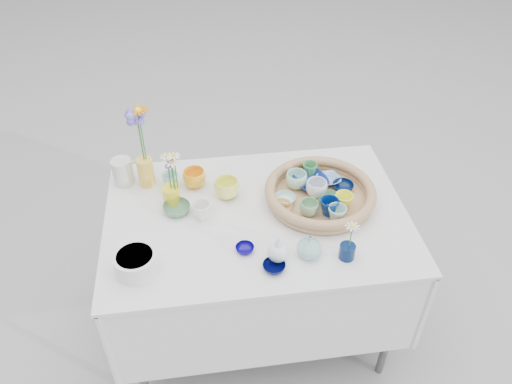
{
  "coord_description": "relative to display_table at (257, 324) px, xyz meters",
  "views": [
    {
      "loc": [
        -0.21,
        -1.53,
        2.17
      ],
      "look_at": [
        0.0,
        0.02,
        0.87
      ],
      "focal_mm": 35.0,
      "sensor_mm": 36.0,
      "label": 1
    }
  ],
  "objects": [
    {
      "name": "wicker_tray",
      "position": [
        0.28,
        0.05,
        0.8
      ],
      "size": [
        0.47,
        0.47,
        0.08
      ],
      "primitive_type": null,
      "color": "#947048",
      "rests_on": "display_table"
    },
    {
      "name": "tray_ceramic_4",
      "position": [
        0.21,
        -0.05,
        0.81
      ],
      "size": [
        0.1,
        0.1,
        0.06
      ],
      "primitive_type": "imported",
      "rotation": [
        0.0,
        0.0,
        0.41
      ],
      "color": "#7FAF83",
      "rests_on": "wicker_tray"
    },
    {
      "name": "daisy_cup",
      "position": [
        -0.35,
        0.13,
        0.81
      ],
      "size": [
        0.08,
        0.08,
        0.08
      ],
      "primitive_type": "cylinder",
      "rotation": [
        0.0,
        0.0,
        0.0
      ],
      "color": "yellow",
      "rests_on": "display_table"
    },
    {
      "name": "hydrangea",
      "position": [
        -0.45,
        0.27,
        1.01
      ],
      "size": [
        0.09,
        0.09,
        0.3
      ],
      "primitive_type": null,
      "rotation": [
        0.0,
        0.0,
        0.04
      ],
      "color": "#5E51AE",
      "rests_on": "tall_vase_yellow"
    },
    {
      "name": "loose_ceramic_4",
      "position": [
        -0.07,
        -0.2,
        0.78
      ],
      "size": [
        0.07,
        0.07,
        0.02
      ],
      "primitive_type": "imported",
      "rotation": [
        0.0,
        0.0,
        0.01
      ],
      "color": "#08006C",
      "rests_on": "display_table"
    },
    {
      "name": "loose_ceramic_5",
      "position": [
        -0.35,
        0.24,
        0.8
      ],
      "size": [
        0.1,
        0.1,
        0.07
      ],
      "primitive_type": "imported",
      "rotation": [
        0.0,
        0.0,
        0.38
      ],
      "color": "#93C5C1",
      "rests_on": "display_table"
    },
    {
      "name": "tray_ceramic_12",
      "position": [
        0.27,
        0.21,
        0.81
      ],
      "size": [
        0.09,
        0.09,
        0.06
      ],
      "primitive_type": "imported",
      "rotation": [
        0.0,
        0.0,
        0.36
      ],
      "color": "#449852",
      "rests_on": "wicker_tray"
    },
    {
      "name": "tray_ceramic_6",
      "position": [
        0.19,
        0.14,
        0.82
      ],
      "size": [
        0.1,
        0.1,
        0.07
      ],
      "primitive_type": "imported",
      "rotation": [
        0.0,
        0.0,
        0.06
      ],
      "color": "#BCF7D6",
      "rests_on": "wicker_tray"
    },
    {
      "name": "fluted_bowl",
      "position": [
        -0.48,
        -0.25,
        0.81
      ],
      "size": [
        0.2,
        0.2,
        0.08
      ],
      "primitive_type": null,
      "rotation": [
        0.0,
        0.0,
        -0.28
      ],
      "color": "silver",
      "rests_on": "display_table"
    },
    {
      "name": "tall_vase_yellow",
      "position": [
        -0.46,
        0.27,
        0.83
      ],
      "size": [
        0.09,
        0.09,
        0.14
      ],
      "primitive_type": "cylinder",
      "rotation": [
        0.0,
        0.0,
        0.26
      ],
      "color": "yellow",
      "rests_on": "display_table"
    },
    {
      "name": "tray_ceramic_0",
      "position": [
        0.26,
        0.14,
        0.8
      ],
      "size": [
        0.18,
        0.18,
        0.04
      ],
      "primitive_type": "imported",
      "rotation": [
        0.0,
        0.0,
        0.27
      ],
      "color": "navy",
      "rests_on": "wicker_tray"
    },
    {
      "name": "tray_ceramic_2",
      "position": [
        0.36,
        -0.03,
        0.82
      ],
      "size": [
        0.09,
        0.09,
        0.07
      ],
      "primitive_type": "imported",
      "rotation": [
        0.0,
        0.0,
        -0.23
      ],
      "color": "yellow",
      "rests_on": "wicker_tray"
    },
    {
      "name": "bud_vase_cobalt",
      "position": [
        0.3,
        -0.29,
        0.8
      ],
      "size": [
        0.07,
        0.07,
        0.06
      ],
      "primitive_type": "cylinder",
      "rotation": [
        0.0,
        0.0,
        -0.17
      ],
      "color": "#04173F",
      "rests_on": "display_table"
    },
    {
      "name": "loose_ceramic_0",
      "position": [
        -0.25,
        0.23,
        0.81
      ],
      "size": [
        0.13,
        0.13,
        0.08
      ],
      "primitive_type": "imported",
      "rotation": [
        0.0,
        0.0,
        -0.34
      ],
      "color": "#FBAA1F",
      "rests_on": "display_table"
    },
    {
      "name": "tray_ceramic_9",
      "position": [
        0.29,
        -0.06,
        0.82
      ],
      "size": [
        0.09,
        0.09,
        0.07
      ],
      "primitive_type": "imported",
      "rotation": [
        0.0,
        0.0,
        -0.11
      ],
      "color": "navy",
      "rests_on": "wicker_tray"
    },
    {
      "name": "tray_ceramic_1",
      "position": [
        0.39,
        0.09,
        0.8
      ],
      "size": [
        0.12,
        0.12,
        0.03
      ],
      "primitive_type": "imported",
      "rotation": [
        0.0,
        0.0,
        -0.33
      ],
      "color": "#031238",
      "rests_on": "wicker_tray"
    },
    {
      "name": "bud_vase_seafoam",
      "position": [
        0.16,
        -0.26,
        0.81
      ],
      "size": [
        0.12,
        0.12,
        0.1
      ],
      "primitive_type": "imported",
      "rotation": [
        0.0,
        0.0,
        0.25
      ],
      "color": "#86B3B0",
      "rests_on": "display_table"
    },
    {
      "name": "loose_ceramic_6",
      "position": [
        0.02,
        -0.31,
        0.78
      ],
      "size": [
        0.09,
        0.09,
        0.03
      ],
      "primitive_type": "imported",
      "rotation": [
        0.0,
        0.0,
        -0.05
      ],
      "color": "black",
      "rests_on": "display_table"
    },
    {
      "name": "tray_ceramic_7",
      "position": [
        0.27,
        0.07,
        0.82
      ],
      "size": [
        0.12,
        0.12,
        0.07
      ],
      "primitive_type": "imported",
      "rotation": [
        0.0,
        0.0,
        -0.31
      ],
      "color": "white",
      "rests_on": "wicker_tray"
    },
    {
      "name": "tray_ceramic_10",
      "position": [
        0.1,
        -0.01,
        0.8
      ],
      "size": [
        0.12,
        0.12,
        0.03
      ],
      "primitive_type": "imported",
      "rotation": [
        0.0,
        0.0,
        -0.43
      ],
      "color": "#DDA34E",
      "rests_on": "wicker_tray"
    },
    {
      "name": "single_daisy",
      "position": [
        0.31,
        -0.29,
        0.88
      ],
      "size": [
        0.08,
        0.08,
        0.12
      ],
      "primitive_type": null,
      "rotation": [
        0.0,
        0.0,
        -0.21
      ],
      "color": "silver",
      "rests_on": "bud_vase_cobalt"
    },
    {
      "name": "bud_vase_paleblue",
      "position": [
        0.04,
        -0.26,
        0.83
      ],
      "size": [
        0.11,
        0.11,
        0.13
      ],
      "primitive_type": null,
      "rotation": [
        0.0,
        0.0,
        0.38
      ],
      "color": "silver",
      "rests_on": "display_table"
    },
    {
      "name": "tray_ceramic_11",
      "position": [
        0.31,
        -0.1,
        0.82
      ],
      "size": [
        0.1,
        0.1,
        0.07
      ],
      "primitive_type": "imported",
      "rotation": [
        0.0,
        0.0,
        -0.41
      ],
      "color": "#A6DAC8",
      "rests_on": "wicker_tray"
    },
    {
      "name": "tray_ceramic_3",
      "position": [
        0.31,
        0.01,
        0.8
      ],
      "size": [
        0.13,
        0.13,
        0.03
      ],
      "primitive_type": "imported",
      "rotation": [
        0.0,
        0.0,
        0.41
      ],
      "color": "#508E65",
      "rests_on": "wicker_tray"
    },
    {
      "name": "loose_ceramic_1",
      "position": [
        -0.11,
        0.14,
        0.81
      ],
      "size": [
        0.11,
        0.11,
        0.08
      ],
      "primitive_type": "imported",
      "rotation": [
        0.0,
        0.0,
        -0.07
      ],
      "color": "#F4F25E",
      "rests_on": "display_table"
    },
    {
      "name": "ground",
      "position": [
        0.0,
        0.0,
        0.0
      ],
      "size": [
        80.0,
        80.0,
        0.0
      ],
      "primitive_type": "plane",
      "color": "gray"
    },
    {
      "name": "loose_ceramic_2",
      "position": [
        -0.33,
        0.06,
        0.78
      ],
      "size": [
        0.13,
        0.13,
        0.04
      ],
      "primitive_type": "imported",
      "rotation": [
        0.0,
        0.0,
        0.14
      ],
      "color": "#4F7F5D",
      "rests_on": "display_table"
    },
    {
      "name": "white_pitcher",
      "position": [
        -0.56,
        0.29,
        0.83
      ],
      "size": [
        0.14,
        0.11,
        0.12
      ],
      "primitive_type": null,
      "rotation": [
        0.0,
        0.0,
        0.14
      ],
      "color": "silver",
      "rests_on": "display_table"
    },
    {
      "name": "gerbera",
      "position": [
        -0.45,
        0.27,
        1.02
      ],
      "size": [
        0.12,
        0.12,
        0.26
      ],
      "primitive_type": null,
      "rotation": [
        0.0,
        0.0,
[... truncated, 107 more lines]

